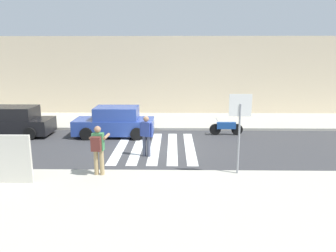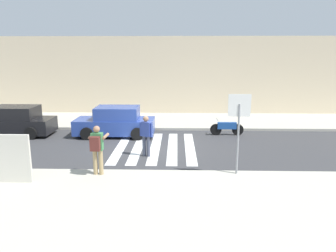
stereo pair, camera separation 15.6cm
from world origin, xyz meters
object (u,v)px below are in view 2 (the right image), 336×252
stop_sign (239,116)px  parked_car_black (14,122)px  advertising_board (14,159)px  photographer_with_backpack (97,146)px  motorcycle (227,128)px  pedestrian_crossing (146,134)px  parked_car_blue (116,122)px

stop_sign → parked_car_black: 12.23m
stop_sign → advertising_board: stop_sign is taller
photographer_with_backpack → motorcycle: bearing=49.6°
photographer_with_backpack → motorcycle: photographer_with_backpack is taller
advertising_board → parked_car_black: bearing=116.3°
pedestrian_crossing → motorcycle: 5.46m
motorcycle → advertising_board: advertising_board is taller
stop_sign → motorcycle: bearing=84.8°
photographer_with_backpack → advertising_board: (-2.53, -0.75, -0.23)m
pedestrian_crossing → advertising_board: bearing=-140.2°
stop_sign → parked_car_blue: stop_sign is taller
photographer_with_backpack → parked_car_blue: 6.05m
pedestrian_crossing → motorcycle: (3.93, 3.76, -0.56)m
parked_car_blue → stop_sign: bearing=-47.3°
parked_car_blue → advertising_board: 7.07m
photographer_with_backpack → parked_car_blue: (-0.49, 6.01, -0.44)m
stop_sign → advertising_board: (-7.35, -1.00, -1.23)m
parked_car_blue → pedestrian_crossing: bearing=-60.9°
pedestrian_crossing → parked_car_black: (-7.31, 3.46, -0.25)m
photographer_with_backpack → parked_car_black: (-5.87, 6.01, -0.44)m
pedestrian_crossing → motorcycle: pedestrian_crossing is taller
parked_car_blue → advertising_board: (-2.04, -6.76, 0.21)m
motorcycle → parked_car_blue: bearing=-177.1°
photographer_with_backpack → advertising_board: bearing=-163.5°
parked_car_blue → photographer_with_backpack: bearing=-85.3°
stop_sign → pedestrian_crossing: (-3.38, 2.30, -1.20)m
parked_car_black → motorcycle: bearing=1.5°
photographer_with_backpack → parked_car_blue: bearing=94.7°
stop_sign → motorcycle: stop_sign is taller
stop_sign → parked_car_black: (-10.69, 5.76, -1.45)m
pedestrian_crossing → advertising_board: 5.17m
parked_car_blue → motorcycle: size_ratio=2.33×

